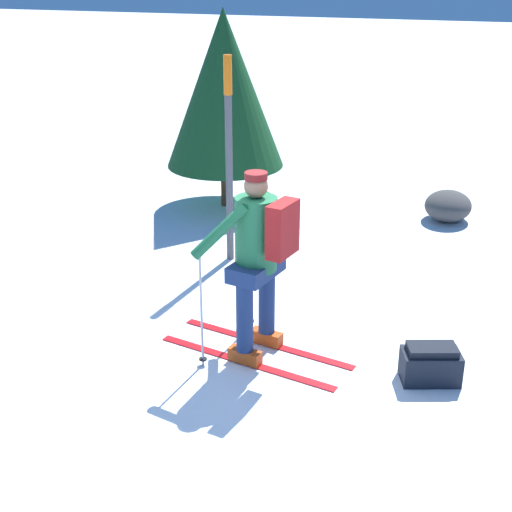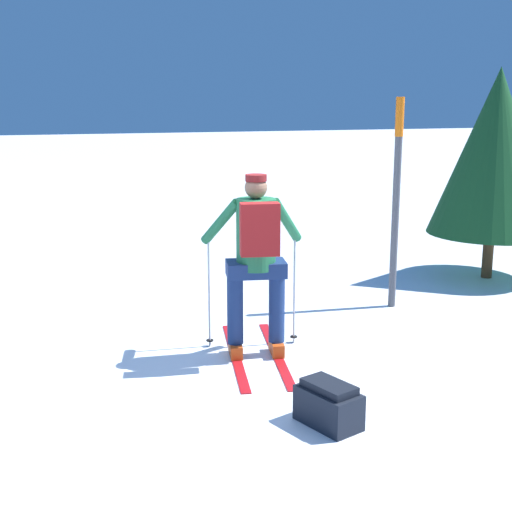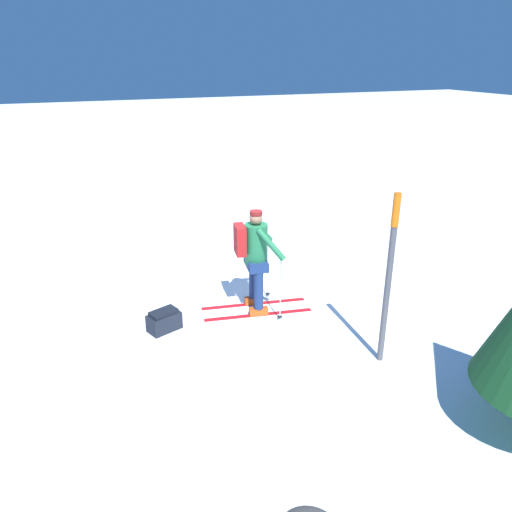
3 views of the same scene
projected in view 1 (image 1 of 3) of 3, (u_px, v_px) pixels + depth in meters
ground_plane at (251, 367)px, 6.25m from camera, size 80.00×80.00×0.00m
skier at (258, 254)px, 6.09m from camera, size 0.98×1.82×1.70m
dropped_backpack at (431, 364)px, 6.00m from camera, size 0.43×0.55×0.33m
trail_marker at (229, 146)px, 8.00m from camera, size 0.09×0.09×2.37m
rock_boulder at (448, 206)px, 9.72m from camera, size 0.74×0.63×0.41m
pine_tree at (224, 89)px, 9.75m from camera, size 1.65×1.65×2.74m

